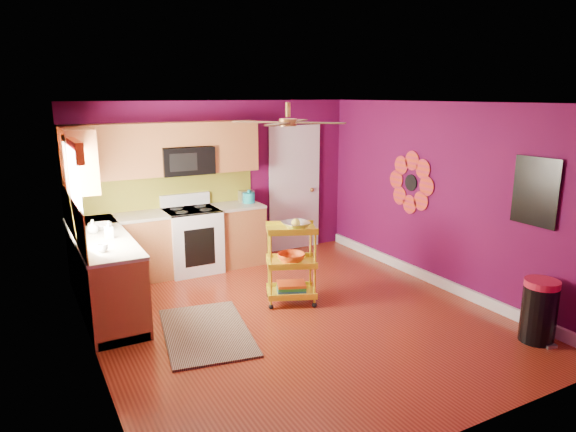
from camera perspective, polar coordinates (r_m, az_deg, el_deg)
ground at (r=6.26m, az=0.88°, el=-11.07°), size 5.00×5.00×0.00m
room_envelope at (r=5.79m, az=1.17°, el=3.86°), size 4.54×5.04×2.52m
lower_cabinets at (r=7.26m, az=-15.66°, el=-4.41°), size 2.81×2.31×0.94m
electric_range at (r=7.77m, az=-10.57°, el=-2.58°), size 0.76×0.66×1.13m
upper_cabinetry at (r=7.35m, az=-16.17°, el=6.68°), size 2.80×2.30×1.26m
left_window at (r=6.10m, az=-22.78°, el=4.30°), size 0.08×1.35×1.08m
panel_door at (r=8.65m, az=0.71°, el=2.95°), size 0.95×0.11×2.15m
right_wall_art at (r=6.92m, az=18.69°, el=3.14°), size 0.04×2.74×1.04m
ceiling_fan at (r=5.88m, az=-0.01°, el=10.46°), size 1.01×1.01×0.26m
shag_rug at (r=5.93m, az=-9.07°, el=-12.58°), size 1.15×1.61×0.02m
rolling_cart at (r=6.44m, az=0.45°, el=-4.94°), size 0.73×0.64×1.10m
trash_can at (r=6.16m, az=26.12°, el=-9.45°), size 0.43×0.44×0.69m
teal_kettle at (r=8.01m, az=-4.35°, el=2.06°), size 0.18×0.18×0.21m
toaster at (r=8.09m, az=-4.66°, el=2.21°), size 0.22×0.15×0.18m
soap_bottle_a at (r=6.36m, az=-19.30°, el=-1.46°), size 0.09×0.09×0.21m
soap_bottle_b at (r=6.65m, az=-20.86°, el=-1.12°), size 0.13×0.13×0.17m
counter_dish at (r=6.85m, az=-20.16°, el=-1.10°), size 0.28×0.28×0.07m
counter_cup at (r=5.85m, az=-19.92°, el=-3.38°), size 0.11×0.11×0.09m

